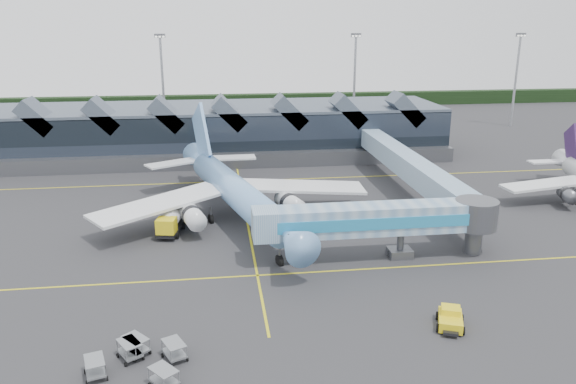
{
  "coord_description": "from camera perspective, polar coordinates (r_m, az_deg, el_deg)",
  "views": [
    {
      "loc": [
        -3.9,
        -60.68,
        25.04
      ],
      "look_at": [
        4.88,
        4.57,
        5.0
      ],
      "focal_mm": 35.0,
      "sensor_mm": 36.0,
      "label": 1
    }
  ],
  "objects": [
    {
      "name": "ground",
      "position": [
        65.76,
        -3.7,
        -5.49
      ],
      "size": [
        260.0,
        260.0,
        0.0
      ],
      "primitive_type": "plane",
      "color": "#2C2C2E",
      "rests_on": "ground"
    },
    {
      "name": "taxi_stripes",
      "position": [
        75.08,
        -4.25,
        -2.6
      ],
      "size": [
        120.0,
        60.0,
        0.01
      ],
      "color": "gold",
      "rests_on": "ground"
    },
    {
      "name": "tree_line_far",
      "position": [
        172.27,
        -6.37,
        9.14
      ],
      "size": [
        260.0,
        4.0,
        4.0
      ],
      "primitive_type": "cube",
      "color": "black",
      "rests_on": "ground"
    },
    {
      "name": "terminal",
      "position": [
        109.9,
        -8.18,
        6.19
      ],
      "size": [
        90.0,
        22.25,
        12.52
      ],
      "color": "black",
      "rests_on": "ground"
    },
    {
      "name": "light_masts",
      "position": [
        126.59,
        3.8,
        11.2
      ],
      "size": [
        132.4,
        42.56,
        22.45
      ],
      "color": "#95979D",
      "rests_on": "ground"
    },
    {
      "name": "main_airliner",
      "position": [
        73.43,
        -5.55,
        0.24
      ],
      "size": [
        36.04,
        42.3,
        13.8
      ],
      "rotation": [
        0.0,
        0.0,
        0.27
      ],
      "color": "#6BA6D8",
      "rests_on": "ground"
    },
    {
      "name": "jet_bridge",
      "position": [
        61.99,
        10.48,
        -2.8
      ],
      "size": [
        27.2,
        4.69,
        6.32
      ],
      "rotation": [
        0.0,
        0.0,
        0.0
      ],
      "color": "#7096BA",
      "rests_on": "ground"
    },
    {
      "name": "fuel_truck",
      "position": [
        71.51,
        -11.57,
        -2.51
      ],
      "size": [
        3.72,
        8.94,
        2.97
      ],
      "rotation": [
        0.0,
        0.0,
        -0.18
      ],
      "color": "black",
      "rests_on": "ground"
    },
    {
      "name": "pushback_tug",
      "position": [
        51.01,
        16.16,
        -12.29
      ],
      "size": [
        3.16,
        3.95,
        1.59
      ],
      "rotation": [
        0.0,
        0.0,
        -0.37
      ],
      "color": "yellow",
      "rests_on": "ground"
    },
    {
      "name": "baggage_carts",
      "position": [
        45.44,
        -14.82,
        -15.9
      ],
      "size": [
        7.6,
        6.98,
        1.47
      ],
      "rotation": [
        0.0,
        0.0,
        0.43
      ],
      "color": "gray",
      "rests_on": "ground"
    }
  ]
}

